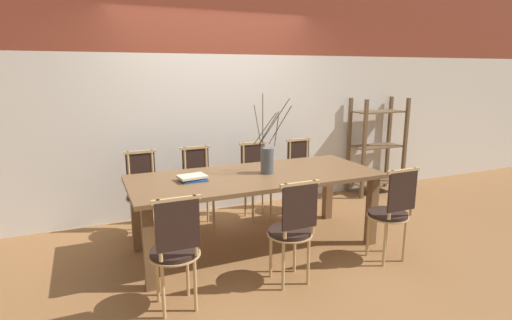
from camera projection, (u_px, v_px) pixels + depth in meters
ground_plane at (256, 246)px, 4.15m from camera, size 16.00×16.00×0.00m
wall_rear at (214, 86)px, 4.97m from camera, size 12.00×0.06×3.20m
dining_table at (256, 184)px, 4.00m from camera, size 2.48×1.03×0.77m
chair_near_leftend at (176, 247)px, 2.94m from camera, size 0.39×0.39×0.93m
chair_near_left at (293, 227)px, 3.32m from camera, size 0.39×0.39×0.93m
chair_near_center at (392, 210)px, 3.73m from camera, size 0.39×0.39×0.93m
chair_far_leftend at (143, 190)px, 4.36m from camera, size 0.39×0.39×0.93m
chair_far_left at (199, 184)px, 4.60m from camera, size 0.39×0.39×0.93m
chair_far_center at (256, 177)px, 4.88m from camera, size 0.39×0.39×0.93m
chair_far_right at (302, 172)px, 5.13m from camera, size 0.39×0.39×0.93m
vase_centerpiece at (267, 159)px, 4.01m from camera, size 0.34×0.36×0.79m
book_stack at (193, 178)px, 3.76m from camera, size 0.28×0.22×0.05m
shelving_rack at (377, 146)px, 5.86m from camera, size 0.78×0.39×1.40m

